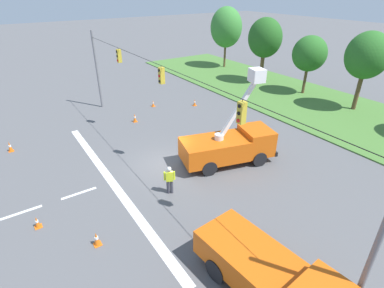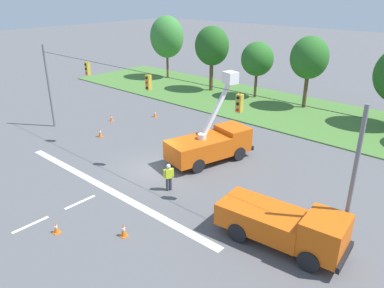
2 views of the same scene
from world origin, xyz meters
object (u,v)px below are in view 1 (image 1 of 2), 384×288
Objects in this scene: road_worker at (170,178)px; traffic_cone_mid_right at (37,222)px; tree_far_west at (226,27)px; traffic_cone_foreground_left at (97,239)px; tree_centre at (310,54)px; tree_west at (265,38)px; utility_truck_support_near at (273,278)px; traffic_cone_foreground_right at (135,118)px; traffic_cone_mid_left at (153,103)px; traffic_cone_near_bucket at (195,103)px; traffic_cone_lane_edge_a at (10,147)px; utility_truck_bucket_lift at (230,144)px; tree_east at (367,56)px.

traffic_cone_mid_right is (-1.23, -6.89, -0.69)m from road_worker.
tree_far_west is 11.18× the size of traffic_cone_foreground_left.
tree_far_west is 14.40m from tree_centre.
utility_truck_support_near is (21.05, -20.58, -4.15)m from tree_west.
utility_truck_support_near reaches higher than traffic_cone_foreground_right.
traffic_cone_foreground_left is at bearing -70.91° from tree_centre.
traffic_cone_mid_left is (-2.54, 3.10, -0.08)m from traffic_cone_foreground_right.
traffic_cone_foreground_right reaches higher than traffic_cone_foreground_left.
traffic_cone_lane_edge_a is (0.37, -16.39, 0.06)m from traffic_cone_near_bucket.
traffic_cone_near_bucket is 0.87× the size of traffic_cone_lane_edge_a.
traffic_cone_mid_left is at bearing -120.68° from traffic_cone_near_bucket.
tree_centre is 26.59m from utility_truck_support_near.
utility_truck_bucket_lift is at bearing 14.42° from traffic_cone_foreground_right.
tree_far_west reaches higher than road_worker.
road_worker is 7.03m from traffic_cone_mid_right.
tree_far_west reaches higher than traffic_cone_lane_edge_a.
traffic_cone_foreground_left is at bearing -35.34° from traffic_cone_mid_left.
tree_far_west is 35.69m from traffic_cone_mid_right.
traffic_cone_mid_right is at bearing 1.72° from traffic_cone_lane_edge_a.
road_worker reaches higher than traffic_cone_mid_right.
tree_west is 11.89× the size of traffic_cone_mid_right.
tree_west is 12.10× the size of traffic_cone_mid_left.
traffic_cone_mid_right is at bearing -100.10° from road_worker.
traffic_cone_mid_right is at bearing -66.43° from tree_west.
tree_far_west is at bearing 111.03° from traffic_cone_lane_edge_a.
road_worker is at bearing -81.20° from utility_truck_bucket_lift.
traffic_cone_lane_edge_a is (2.46, -27.64, -4.91)m from tree_west.
tree_west reaches higher than traffic_cone_lane_edge_a.
traffic_cone_mid_right is at bearing -45.10° from traffic_cone_foreground_right.
traffic_cone_foreground_left is at bearing 37.01° from traffic_cone_mid_right.
tree_far_west reaches higher than tree_west.
traffic_cone_foreground_right is 1.16× the size of traffic_cone_near_bucket.
tree_west is at bearing 113.57° from traffic_cone_mid_right.
traffic_cone_foreground_left is at bearing -76.65° from utility_truck_bucket_lift.
tree_centre is 9.35× the size of traffic_cone_near_bucket.
traffic_cone_mid_left is 0.98× the size of traffic_cone_mid_right.
utility_truck_bucket_lift reaches higher than traffic_cone_foreground_left.
road_worker is 2.40× the size of traffic_cone_foreground_left.
road_worker is at bearing 179.15° from utility_truck_support_near.
tree_east is at bearing -1.15° from tree_far_west.
traffic_cone_lane_edge_a is (-9.47, -0.28, 0.07)m from traffic_cone_mid_right.
traffic_cone_mid_left is 13.07m from traffic_cone_lane_edge_a.
tree_west is at bearing -175.51° from tree_east.
traffic_cone_mid_right is at bearing -92.10° from utility_truck_bucket_lift.
road_worker is at bearing -85.79° from tree_east.
tree_far_west is 1.29× the size of utility_truck_support_near.
tree_west is 29.64m from traffic_cone_foreground_left.
traffic_cone_mid_right is (11.93, -27.35, -4.98)m from tree_west.
traffic_cone_foreground_left reaches higher than traffic_cone_mid_right.
road_worker is (13.16, -20.47, -4.29)m from tree_west.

